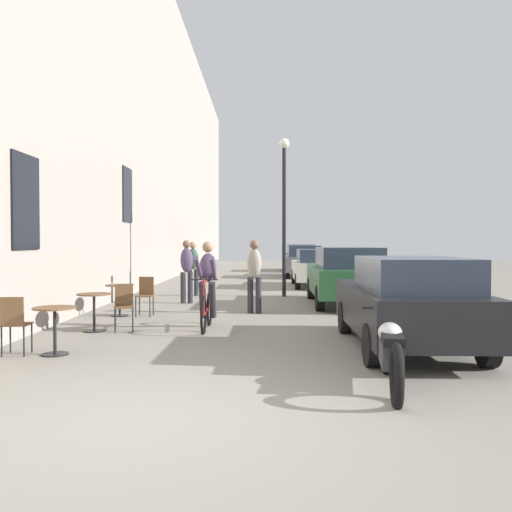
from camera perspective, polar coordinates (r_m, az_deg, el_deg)
ground_plane at (r=5.51m, az=-10.59°, el=-16.52°), size 88.00×88.00×0.00m
building_facade_left at (r=20.29m, az=-12.62°, el=15.86°), size 0.54×68.00×13.50m
cafe_table_near at (r=8.78m, az=-20.31°, el=-6.33°), size 0.64×0.64×0.72m
cafe_chair_near_toward_street at (r=8.93m, az=-23.92°, el=-6.26°), size 0.40×0.40×0.89m
cafe_table_mid at (r=10.81m, az=-16.58°, el=-4.84°), size 0.64×0.64×0.72m
cafe_chair_mid_toward_street at (r=10.74m, az=-13.65°, el=-4.88°), size 0.46×0.46×0.89m
cafe_table_far at (r=12.89m, az=-14.08°, el=-3.81°), size 0.64×0.64×0.72m
cafe_chair_far_toward_street at (r=12.83m, az=-11.50°, el=-3.84°), size 0.39×0.39×0.89m
cyclist_on_bicycle at (r=10.76m, az=-5.13°, el=-3.27°), size 0.52×1.76×1.74m
pedestrian_near at (r=12.95m, az=-0.17°, el=-1.68°), size 0.38×0.30×1.75m
pedestrian_mid at (r=15.18m, az=-7.27°, el=-1.22°), size 0.36×0.26×1.75m
pedestrian_far at (r=17.30m, az=-6.61°, el=-0.96°), size 0.34×0.25×1.71m
street_lamp at (r=16.97m, az=2.96°, el=6.24°), size 0.32×0.32×4.90m
parked_car_nearest at (r=8.97m, az=15.52°, el=-4.59°), size 1.79×4.14×1.47m
parked_car_second at (r=14.86m, az=9.41°, el=-1.98°), size 1.91×4.41×1.56m
parked_car_third at (r=20.75m, az=6.29°, el=-1.17°), size 1.74×4.03×1.43m
parked_car_fourth at (r=26.56m, az=5.03°, el=-0.48°), size 1.93×4.34×1.52m
parked_car_fifth at (r=32.13m, az=4.65°, el=-0.12°), size 1.89×4.37×1.55m
parked_motorcycle at (r=6.66m, az=13.92°, el=-9.78°), size 0.62×2.14×0.92m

